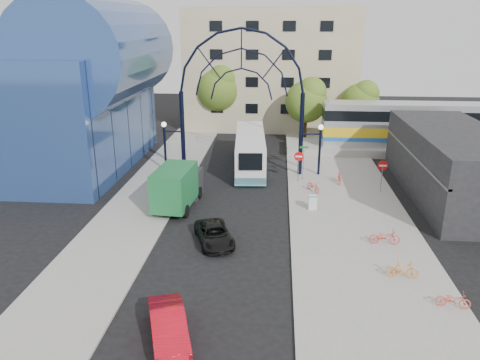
# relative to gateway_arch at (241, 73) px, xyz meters

# --- Properties ---
(ground) EXTENTS (120.00, 120.00, 0.00)m
(ground) POSITION_rel_gateway_arch_xyz_m (0.00, -14.00, -8.56)
(ground) COLOR black
(ground) RESTS_ON ground
(sidewalk_east) EXTENTS (8.00, 56.00, 0.12)m
(sidewalk_east) POSITION_rel_gateway_arch_xyz_m (8.00, -10.00, -8.50)
(sidewalk_east) COLOR gray
(sidewalk_east) RESTS_ON ground
(plaza_west) EXTENTS (5.00, 50.00, 0.12)m
(plaza_west) POSITION_rel_gateway_arch_xyz_m (-6.50, -8.00, -8.50)
(plaza_west) COLOR gray
(plaza_west) RESTS_ON ground
(gateway_arch) EXTENTS (13.64, 0.44, 12.10)m
(gateway_arch) POSITION_rel_gateway_arch_xyz_m (0.00, 0.00, 0.00)
(gateway_arch) COLOR black
(gateway_arch) RESTS_ON ground
(stop_sign) EXTENTS (0.80, 0.07, 2.50)m
(stop_sign) POSITION_rel_gateway_arch_xyz_m (4.80, -2.00, -6.56)
(stop_sign) COLOR slate
(stop_sign) RESTS_ON sidewalk_east
(do_not_enter_sign) EXTENTS (0.76, 0.07, 2.48)m
(do_not_enter_sign) POSITION_rel_gateway_arch_xyz_m (11.00, -4.00, -6.58)
(do_not_enter_sign) COLOR slate
(do_not_enter_sign) RESTS_ON sidewalk_east
(street_name_sign) EXTENTS (0.70, 0.70, 2.80)m
(street_name_sign) POSITION_rel_gateway_arch_xyz_m (5.20, -1.40, -6.43)
(street_name_sign) COLOR slate
(street_name_sign) RESTS_ON sidewalk_east
(sandwich_board) EXTENTS (0.55, 0.61, 0.99)m
(sandwich_board) POSITION_rel_gateway_arch_xyz_m (5.60, -8.02, -7.81)
(sandwich_board) COLOR white
(sandwich_board) RESTS_ON sidewalk_east
(transit_hall) EXTENTS (16.50, 18.00, 14.50)m
(transit_hall) POSITION_rel_gateway_arch_xyz_m (-15.30, 1.00, -1.86)
(transit_hall) COLOR #2C4986
(transit_hall) RESTS_ON ground
(commercial_block_east) EXTENTS (6.00, 16.00, 5.00)m
(commercial_block_east) POSITION_rel_gateway_arch_xyz_m (16.00, -4.00, -6.06)
(commercial_block_east) COLOR black
(commercial_block_east) RESTS_ON ground
(apartment_block) EXTENTS (20.00, 12.10, 14.00)m
(apartment_block) POSITION_rel_gateway_arch_xyz_m (2.00, 20.97, -1.55)
(apartment_block) COLOR tan
(apartment_block) RESTS_ON ground
(train_platform) EXTENTS (32.00, 5.00, 0.80)m
(train_platform) POSITION_rel_gateway_arch_xyz_m (20.00, 8.00, -8.16)
(train_platform) COLOR gray
(train_platform) RESTS_ON ground
(train_car) EXTENTS (25.10, 3.05, 4.20)m
(train_car) POSITION_rel_gateway_arch_xyz_m (20.00, 8.00, -5.66)
(train_car) COLOR #B7B7BC
(train_car) RESTS_ON train_platform
(tree_north_a) EXTENTS (4.48, 4.48, 7.00)m
(tree_north_a) POSITION_rel_gateway_arch_xyz_m (6.12, 11.93, -3.95)
(tree_north_a) COLOR #382314
(tree_north_a) RESTS_ON ground
(tree_north_b) EXTENTS (5.12, 5.12, 8.00)m
(tree_north_b) POSITION_rel_gateway_arch_xyz_m (-3.88, 15.93, -3.29)
(tree_north_b) COLOR #382314
(tree_north_b) RESTS_ON ground
(tree_north_c) EXTENTS (4.16, 4.16, 6.50)m
(tree_north_c) POSITION_rel_gateway_arch_xyz_m (12.12, 13.93, -4.28)
(tree_north_c) COLOR #382314
(tree_north_c) RESTS_ON ground
(city_bus) EXTENTS (3.26, 11.39, 3.09)m
(city_bus) POSITION_rel_gateway_arch_xyz_m (0.65, 1.83, -6.94)
(city_bus) COLOR silver
(city_bus) RESTS_ON ground
(green_truck) EXTENTS (2.74, 6.21, 3.06)m
(green_truck) POSITION_rel_gateway_arch_xyz_m (-3.83, -7.84, -7.03)
(green_truck) COLOR black
(green_truck) RESTS_ON ground
(black_suv) EXTENTS (3.10, 4.44, 1.13)m
(black_suv) POSITION_rel_gateway_arch_xyz_m (-0.52, -13.47, -7.99)
(black_suv) COLOR black
(black_suv) RESTS_ON ground
(red_sedan) EXTENTS (2.66, 4.29, 1.33)m
(red_sedan) POSITION_rel_gateway_arch_xyz_m (-1.18, -22.49, -7.89)
(red_sedan) COLOR #B90B19
(red_sedan) RESTS_ON ground
(bike_near_a) EXTENTS (1.26, 1.65, 0.83)m
(bike_near_a) POSITION_rel_gateway_arch_xyz_m (5.88, -4.28, -8.02)
(bike_near_a) COLOR red
(bike_near_a) RESTS_ON sidewalk_east
(bike_near_b) EXTENTS (0.48, 1.61, 0.96)m
(bike_near_b) POSITION_rel_gateway_arch_xyz_m (8.12, -2.07, -7.95)
(bike_near_b) COLOR red
(bike_near_b) RESTS_ON sidewalk_east
(bike_far_a) EXTENTS (1.77, 0.64, 0.93)m
(bike_far_a) POSITION_rel_gateway_arch_xyz_m (9.45, -13.00, -7.97)
(bike_far_a) COLOR red
(bike_far_a) RESTS_ON sidewalk_east
(bike_far_b) EXTENTS (1.63, 0.57, 0.96)m
(bike_far_b) POSITION_rel_gateway_arch_xyz_m (9.56, -16.83, -7.95)
(bike_far_b) COLOR orange
(bike_far_b) RESTS_ON sidewalk_east
(bike_far_c) EXTENTS (1.59, 0.80, 0.80)m
(bike_far_c) POSITION_rel_gateway_arch_xyz_m (11.21, -19.28, -8.04)
(bike_far_c) COLOR #D14029
(bike_far_c) RESTS_ON sidewalk_east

